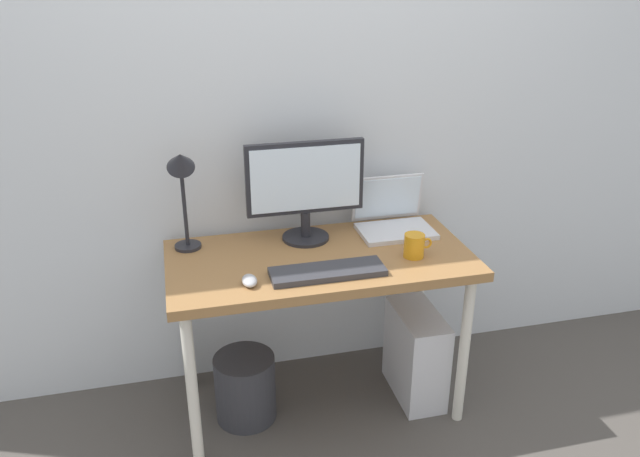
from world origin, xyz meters
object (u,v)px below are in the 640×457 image
laptop (392,217)px  mouse (249,281)px  desk (320,272)px  monitor (305,185)px  wastebasket (245,387)px  computer_tower (416,354)px  coffee_mug (414,246)px  desk_lamp (182,177)px  keyboard (328,272)px

laptop → mouse: 0.78m
desk → mouse: size_ratio=13.67×
monitor → wastebasket: bearing=-149.6°
desk → laptop: bearing=26.6°
mouse → computer_tower: 0.93m
desk → coffee_mug: 0.40m
laptop → coffee_mug: laptop is taller
laptop → mouse: bearing=-152.1°
desk_lamp → wastebasket: desk_lamp is taller
monitor → desk_lamp: desk_lamp is taller
laptop → computer_tower: laptop is taller
keyboard → wastebasket: (-0.32, 0.16, -0.60)m
desk_lamp → mouse: bearing=-59.7°
monitor → mouse: size_ratio=5.50×
wastebasket → computer_tower: bearing=-1.8°
computer_tower → laptop: bearing=105.1°
computer_tower → coffee_mug: bearing=-137.1°
keyboard → desk: bearing=86.1°
coffee_mug → computer_tower: bearing=42.9°
laptop → desk: bearing=-153.4°
keyboard → computer_tower: 0.71m
desk_lamp → computer_tower: 1.29m
keyboard → wastebasket: bearing=154.3°
computer_tower → mouse: bearing=-169.3°
monitor → mouse: 0.51m
desk_lamp → wastebasket: size_ratio=1.51×
laptop → desk_lamp: 0.93m
monitor → mouse: bearing=-129.9°
monitor → desk: bearing=-83.3°
laptop → wastebasket: size_ratio=1.07×
desk → computer_tower: 0.63m
monitor → wastebasket: size_ratio=1.65×
desk → laptop: size_ratio=3.84×
desk → coffee_mug: bearing=-14.9°
keyboard → mouse: 0.30m
desk_lamp → wastebasket: (0.18, -0.18, -0.91)m
monitor → laptop: 0.44m
laptop → computer_tower: bearing=-74.9°
desk_lamp → desk: bearing=-18.6°
laptop → mouse: (-0.69, -0.36, -0.04)m
keyboard → mouse: mouse is taller
mouse → wastebasket: bearing=97.6°
desk_lamp → computer_tower: bearing=-12.4°
coffee_mug → mouse: bearing=-173.5°
laptop → desk_lamp: size_ratio=0.70×
keyboard → laptop: bearing=42.4°
desk → desk_lamp: 0.67m
mouse → desk_lamp: bearing=120.3°
keyboard → mouse: bearing=-178.1°
wastebasket → monitor: bearing=30.4°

